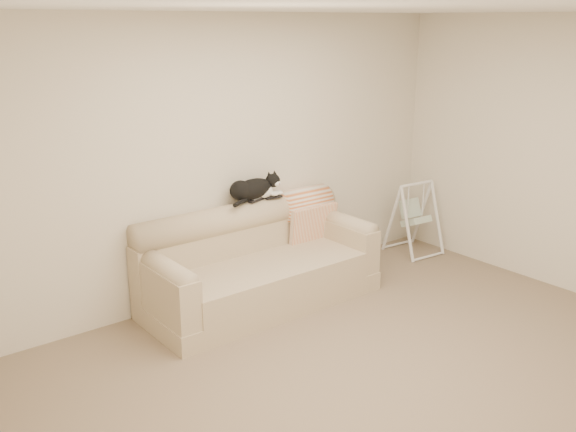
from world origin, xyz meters
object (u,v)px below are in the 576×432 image
at_px(remote_a, 256,200).
at_px(remote_b, 274,197).
at_px(sofa, 257,266).
at_px(tuxedo_cat, 254,189).
at_px(baby_swing, 414,217).

xyz_separation_m(remote_a, remote_b, (0.19, -0.02, -0.00)).
height_order(sofa, tuxedo_cat, tuxedo_cat).
bearing_deg(remote_a, tuxedo_cat, 122.90).
bearing_deg(remote_b, baby_swing, -6.57).
height_order(remote_a, remote_b, remote_a).
height_order(sofa, remote_b, remote_b).
distance_m(sofa, remote_a, 0.62).
distance_m(remote_a, baby_swing, 2.08).
bearing_deg(sofa, tuxedo_cat, 58.05).
relative_size(remote_b, baby_swing, 0.21).
xyz_separation_m(sofa, baby_swing, (2.17, -0.01, 0.06)).
xyz_separation_m(sofa, remote_b, (0.35, 0.20, 0.56)).
height_order(sofa, remote_a, remote_a).
bearing_deg(baby_swing, tuxedo_cat, 172.97).
height_order(remote_b, baby_swing, remote_b).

